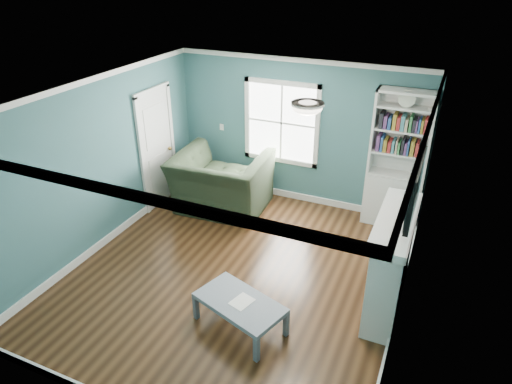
% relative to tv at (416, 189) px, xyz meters
% --- Properties ---
extents(floor, '(5.00, 5.00, 0.00)m').
position_rel_tv_xyz_m(floor, '(-2.20, -0.20, -1.72)').
color(floor, black).
rests_on(floor, ground).
extents(room_walls, '(5.00, 5.00, 5.00)m').
position_rel_tv_xyz_m(room_walls, '(-2.20, -0.20, -0.14)').
color(room_walls, '#376667').
rests_on(room_walls, ground).
extents(trim, '(4.50, 5.00, 2.60)m').
position_rel_tv_xyz_m(trim, '(-2.20, -0.20, -0.49)').
color(trim, white).
rests_on(trim, ground).
extents(window, '(1.40, 0.06, 1.50)m').
position_rel_tv_xyz_m(window, '(-2.50, 2.29, -0.27)').
color(window, white).
rests_on(window, room_walls).
extents(bookshelf, '(0.90, 0.35, 2.31)m').
position_rel_tv_xyz_m(bookshelf, '(-0.43, 2.10, -0.80)').
color(bookshelf, silver).
rests_on(bookshelf, ground).
extents(fireplace, '(0.44, 1.58, 1.30)m').
position_rel_tv_xyz_m(fireplace, '(-0.12, 0.00, -1.09)').
color(fireplace, black).
rests_on(fireplace, ground).
extents(tv, '(0.06, 1.10, 0.65)m').
position_rel_tv_xyz_m(tv, '(0.00, 0.00, 0.00)').
color(tv, black).
rests_on(tv, fireplace).
extents(door, '(0.12, 0.98, 2.17)m').
position_rel_tv_xyz_m(door, '(-4.42, 1.20, -0.65)').
color(door, silver).
rests_on(door, ground).
extents(ceiling_fixture, '(0.38, 0.38, 0.15)m').
position_rel_tv_xyz_m(ceiling_fixture, '(-1.30, -0.10, 0.82)').
color(ceiling_fixture, white).
rests_on(ceiling_fixture, room_walls).
extents(light_switch, '(0.08, 0.01, 0.12)m').
position_rel_tv_xyz_m(light_switch, '(-3.70, 2.28, -0.52)').
color(light_switch, white).
rests_on(light_switch, room_walls).
extents(recliner, '(1.64, 1.12, 1.38)m').
position_rel_tv_xyz_m(recliner, '(-3.27, 1.40, -1.03)').
color(recliner, black).
rests_on(recliner, ground).
extents(coffee_table, '(1.21, 0.90, 0.39)m').
position_rel_tv_xyz_m(coffee_table, '(-1.69, -1.15, -1.38)').
color(coffee_table, '#525863').
rests_on(coffee_table, ground).
extents(paper_sheet, '(0.28, 0.32, 0.00)m').
position_rel_tv_xyz_m(paper_sheet, '(-1.67, -1.14, -1.33)').
color(paper_sheet, white).
rests_on(paper_sheet, coffee_table).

